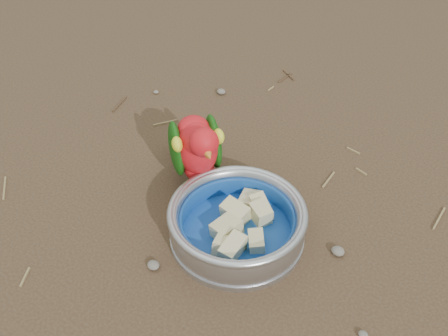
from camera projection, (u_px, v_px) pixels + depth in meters
The scene contains 6 objects.
ground at pixel (228, 208), 0.84m from camera, with size 60.00×60.00×0.00m, color #483423.
food_bowl at pixel (237, 234), 0.78m from camera, with size 0.21×0.21×0.02m, color #B2B2BA.
bowl_wall at pixel (237, 220), 0.77m from camera, with size 0.21×0.21×0.04m, color #B2B2BA, non-canonical shape.
fruit_wedges at pixel (237, 224), 0.77m from camera, with size 0.13×0.13×0.03m, color beige, non-canonical shape.
lory_parrot at pixel (197, 154), 0.83m from camera, with size 0.09×0.18×0.15m, color red, non-canonical shape.
ground_debris at pixel (246, 201), 0.85m from camera, with size 0.90×0.80×0.01m, color olive, non-canonical shape.
Camera 1 is at (0.36, -0.48, 0.59)m, focal length 40.00 mm.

